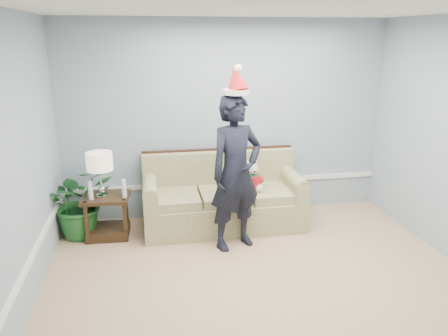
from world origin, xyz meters
TOP-DOWN VIEW (x-y plane):
  - room_shell at (0.00, 0.00)m, footprint 4.54×5.04m
  - wainscot_trim at (-1.18, 1.18)m, footprint 4.49×4.99m
  - sofa at (-0.14, 2.06)m, footprint 2.09×0.90m
  - side_table at (-1.64, 1.95)m, footprint 0.60×0.52m
  - table_lamp at (-1.68, 1.93)m, footprint 0.32×0.32m
  - candle_pair at (-1.61, 1.86)m, footprint 0.46×0.06m
  - houseplant at (-1.98, 2.05)m, footprint 1.07×1.02m
  - man at (-0.10, 1.41)m, footprint 0.79×0.66m
  - santa_hat at (-0.10, 1.43)m, footprint 0.38×0.41m
  - teddy_bear at (0.21, 1.92)m, footprint 0.31×0.32m

SIDE VIEW (x-z plane):
  - side_table at x=-1.64m, z-range -0.06..0.49m
  - sofa at x=-0.14m, z-range -0.14..0.84m
  - wainscot_trim at x=-1.18m, z-range 0.42..0.48m
  - houseplant at x=-1.98m, z-range 0.00..0.92m
  - candle_pair at x=-1.61m, z-range 0.54..0.77m
  - teddy_bear at x=0.21m, z-range 0.45..0.87m
  - man at x=-0.10m, z-range 0.00..1.85m
  - table_lamp at x=-1.68m, z-range 0.70..1.27m
  - room_shell at x=0.00m, z-range -0.02..2.72m
  - santa_hat at x=-0.10m, z-range 1.81..2.16m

